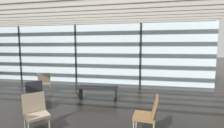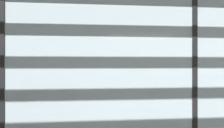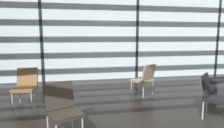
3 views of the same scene
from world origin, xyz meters
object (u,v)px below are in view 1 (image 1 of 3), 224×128
parked_airplane (108,45)px  waiting_bench (98,90)px  lounge_chair_0 (149,113)px  lounge_chair_5 (36,110)px  lounge_chair_1 (44,81)px  lounge_chair_2 (35,94)px

parked_airplane → waiting_bench: size_ratio=8.67×
lounge_chair_0 → lounge_chair_5: bearing=-76.5°
lounge_chair_0 → waiting_bench: size_ratio=0.57×
lounge_chair_1 → lounge_chair_5: (1.67, -2.80, 0.00)m
lounge_chair_0 → lounge_chair_2: size_ratio=1.00×
lounge_chair_1 → lounge_chair_5: bearing=87.9°
lounge_chair_0 → lounge_chair_2: same height
lounge_chair_2 → lounge_chair_0: bearing=-56.5°
parked_airplane → lounge_chair_0: 9.46m
lounge_chair_0 → waiting_bench: 2.76m
parked_airplane → lounge_chair_0: size_ratio=15.28×
lounge_chair_0 → waiting_bench: (-1.78, 2.11, -0.13)m
parked_airplane → lounge_chair_5: parked_airplane is taller
lounge_chair_1 → waiting_bench: (2.45, -0.35, -0.13)m
waiting_bench → lounge_chair_0: bearing=124.2°
parked_airplane → lounge_chair_1: 6.76m
lounge_chair_2 → waiting_bench: size_ratio=0.57×
parked_airplane → waiting_bench: parked_airplane is taller
lounge_chair_0 → lounge_chair_1: (-4.23, 2.46, 0.00)m
lounge_chair_5 → parked_airplane: bearing=42.4°
lounge_chair_5 → waiting_bench: lounge_chair_5 is taller
lounge_chair_0 → parked_airplane: bearing=-156.4°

